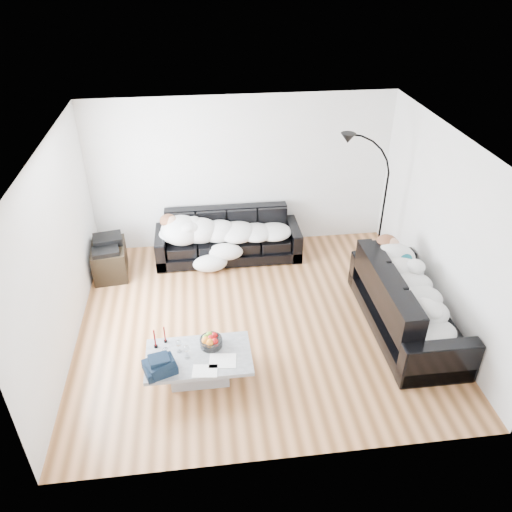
{
  "coord_description": "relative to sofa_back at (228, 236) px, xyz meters",
  "views": [
    {
      "loc": [
        -0.71,
        -5.46,
        4.58
      ],
      "look_at": [
        0.0,
        0.3,
        0.9
      ],
      "focal_mm": 35.0,
      "sensor_mm": 36.0,
      "label": 1
    }
  ],
  "objects": [
    {
      "name": "sleeper_back",
      "position": [
        -0.0,
        -0.05,
        0.23
      ],
      "size": [
        2.03,
        0.7,
        0.41
      ],
      "primitive_type": null,
      "color": "silver",
      "rests_on": "sofa_back"
    },
    {
      "name": "wine_glass_c",
      "position": [
        -0.7,
        -2.78,
        0.07
      ],
      "size": [
        0.08,
        0.08,
        0.19
      ],
      "primitive_type": "cylinder",
      "rotation": [
        0.0,
        0.0,
        -0.08
      ],
      "color": "white",
      "rests_on": "coffee_table"
    },
    {
      "name": "newspaper_a",
      "position": [
        -0.28,
        -2.89,
        -0.02
      ],
      "size": [
        0.34,
        0.28,
        0.01
      ],
      "primitive_type": "cube",
      "rotation": [
        0.0,
        0.0,
        -0.11
      ],
      "color": "silver",
      "rests_on": "coffee_table"
    },
    {
      "name": "av_cabinet",
      "position": [
        -1.92,
        -0.29,
        -0.14
      ],
      "size": [
        0.58,
        0.79,
        0.51
      ],
      "primitive_type": "cube",
      "rotation": [
        0.0,
        0.0,
        0.1
      ],
      "color": "black",
      "rests_on": "ground"
    },
    {
      "name": "fruit_bowl",
      "position": [
        -0.41,
        -2.61,
        0.06
      ],
      "size": [
        0.34,
        0.34,
        0.17
      ],
      "primitive_type": "cylinder",
      "rotation": [
        0.0,
        0.0,
        -0.28
      ],
      "color": "white",
      "rests_on": "coffee_table"
    },
    {
      "name": "stereo",
      "position": [
        -1.92,
        -0.29,
        0.18
      ],
      "size": [
        0.49,
        0.41,
        0.13
      ],
      "primitive_type": "cube",
      "rotation": [
        0.0,
        0.0,
        0.18
      ],
      "color": "black",
      "rests_on": "av_cabinet"
    },
    {
      "name": "teal_cushion",
      "position": [
        2.22,
        -1.45,
        0.33
      ],
      "size": [
        0.42,
        0.38,
        0.2
      ],
      "primitive_type": "ellipsoid",
      "rotation": [
        0.0,
        0.0,
        0.24
      ],
      "color": "#0D545E",
      "rests_on": "sofa_right"
    },
    {
      "name": "sofa_back",
      "position": [
        0.0,
        0.0,
        0.0
      ],
      "size": [
        2.4,
        0.83,
        0.78
      ],
      "primitive_type": "cube",
      "color": "black",
      "rests_on": "ground"
    },
    {
      "name": "sofa_right",
      "position": [
        2.28,
        -2.15,
        0.06
      ],
      "size": [
        0.96,
        2.25,
        0.91
      ],
      "primitive_type": "cube",
      "rotation": [
        0.0,
        0.0,
        1.57
      ],
      "color": "black",
      "rests_on": "ground"
    },
    {
      "name": "coffee_table",
      "position": [
        -0.57,
        -2.76,
        -0.21
      ],
      "size": [
        1.27,
        0.74,
        0.37
      ],
      "primitive_type": "cube",
      "rotation": [
        0.0,
        0.0,
        0.0
      ],
      "color": "#939699",
      "rests_on": "ground"
    },
    {
      "name": "newspaper_b",
      "position": [
        -0.5,
        -3.03,
        -0.02
      ],
      "size": [
        0.31,
        0.24,
        0.01
      ],
      "primitive_type": "cube",
      "rotation": [
        0.0,
        0.0,
        -0.11
      ],
      "color": "silver",
      "rests_on": "coffee_table"
    },
    {
      "name": "sleeper_right",
      "position": [
        2.28,
        -2.15,
        0.26
      ],
      "size": [
        0.81,
        1.92,
        0.47
      ],
      "primitive_type": null,
      "rotation": [
        0.0,
        0.0,
        1.57
      ],
      "color": "silver",
      "rests_on": "sofa_right"
    },
    {
      "name": "shoes",
      "position": [
        2.22,
        -2.72,
        -0.35
      ],
      "size": [
        0.43,
        0.33,
        0.09
      ],
      "primitive_type": null,
      "rotation": [
        0.0,
        0.0,
        -0.11
      ],
      "color": "#472311",
      "rests_on": "ground"
    },
    {
      "name": "candle_left",
      "position": [
        -1.08,
        -2.55,
        0.11
      ],
      "size": [
        0.05,
        0.05,
        0.27
      ],
      "primitive_type": "cylinder",
      "rotation": [
        0.0,
        0.0,
        -0.04
      ],
      "color": "maroon",
      "rests_on": "coffee_table"
    },
    {
      "name": "candle_right",
      "position": [
        -0.97,
        -2.47,
        0.09
      ],
      "size": [
        0.05,
        0.05,
        0.24
      ],
      "primitive_type": "cylinder",
      "rotation": [
        0.0,
        0.0,
        -0.07
      ],
      "color": "maroon",
      "rests_on": "coffee_table"
    },
    {
      "name": "wine_glass_a",
      "position": [
        -0.79,
        -2.67,
        0.06
      ],
      "size": [
        0.09,
        0.09,
        0.18
      ],
      "primitive_type": "cylinder",
      "rotation": [
        0.0,
        0.0,
        0.29
      ],
      "color": "white",
      "rests_on": "coffee_table"
    },
    {
      "name": "navy_jacket",
      "position": [
        -1.04,
        -2.99,
        0.15
      ],
      "size": [
        0.46,
        0.42,
        0.19
      ],
      "primitive_type": null,
      "rotation": [
        0.0,
        0.0,
        0.31
      ],
      "color": "black",
      "rests_on": "coffee_table"
    },
    {
      "name": "ground",
      "position": [
        0.29,
        -1.76,
        -0.39
      ],
      "size": [
        5.0,
        5.0,
        0.0
      ],
      "primitive_type": "plane",
      "color": "brown",
      "rests_on": "ground"
    },
    {
      "name": "ceiling",
      "position": [
        0.29,
        -1.76,
        2.21
      ],
      "size": [
        5.0,
        5.0,
        0.0
      ],
      "primitive_type": "plane",
      "color": "white",
      "rests_on": "ground"
    },
    {
      "name": "wine_glass_b",
      "position": [
        -0.94,
        -2.78,
        0.07
      ],
      "size": [
        0.09,
        0.09,
        0.18
      ],
      "primitive_type": "cylinder",
      "rotation": [
        0.0,
        0.0,
        -0.23
      ],
      "color": "white",
      "rests_on": "coffee_table"
    },
    {
      "name": "floor_lamp",
      "position": [
        2.41,
        -0.53,
        0.61
      ],
      "size": [
        0.78,
        0.51,
        2.0
      ],
      "primitive_type": null,
      "rotation": [
        0.0,
        0.0,
        -0.34
      ],
      "color": "black",
      "rests_on": "ground"
    },
    {
      "name": "wall_right",
      "position": [
        2.79,
        -1.76,
        0.91
      ],
      "size": [
        0.02,
        4.5,
        2.6
      ],
      "primitive_type": "cube",
      "color": "silver",
      "rests_on": "ground"
    },
    {
      "name": "wall_back",
      "position": [
        0.29,
        0.49,
        0.91
      ],
      "size": [
        5.0,
        0.02,
        2.6
      ],
      "primitive_type": "cube",
      "color": "silver",
      "rests_on": "ground"
    },
    {
      "name": "wall_left",
      "position": [
        -2.21,
        -1.76,
        0.91
      ],
      "size": [
        0.02,
        4.5,
        2.6
      ],
      "primitive_type": "cube",
      "color": "silver",
      "rests_on": "ground"
    }
  ]
}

